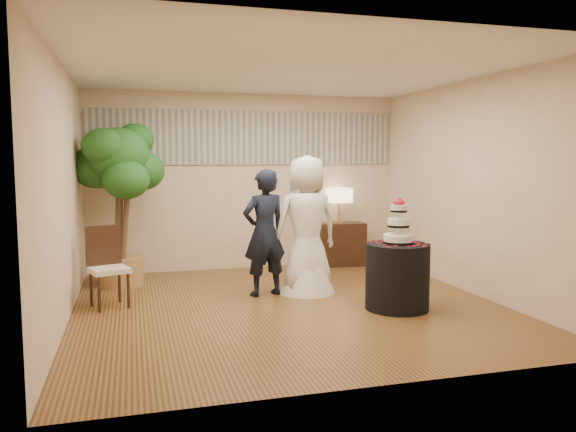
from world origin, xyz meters
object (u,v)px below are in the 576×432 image
object	(u,v)px
console	(339,244)
side_chair	(109,267)
table_lamp	(339,205)
wedding_cake	(398,221)
ficus_tree	(119,203)
bride	(306,224)
groom	(264,233)
cake_table	(397,276)

from	to	relation	value
console	side_chair	distance (m)	3.98
side_chair	table_lamp	bearing A→B (deg)	7.70
wedding_cake	table_lamp	world-z (taller)	wedding_cake
wedding_cake	ficus_tree	world-z (taller)	ficus_tree
bride	table_lamp	xyz separation A→B (m)	(1.08, 1.64, 0.10)
wedding_cake	groom	bearing A→B (deg)	141.50
bride	cake_table	bearing A→B (deg)	118.91
bride	side_chair	bearing A→B (deg)	-4.23
table_lamp	ficus_tree	distance (m)	3.52
groom	ficus_tree	bearing A→B (deg)	-44.72
bride	wedding_cake	bearing A→B (deg)	118.91
ficus_tree	bride	bearing A→B (deg)	-24.17
console	ficus_tree	xyz separation A→B (m)	(-3.47, -0.57, 0.80)
side_chair	ficus_tree	bearing A→B (deg)	66.44
ficus_tree	side_chair	size ratio (longest dim) A/B	2.40
bride	wedding_cake	size ratio (longest dim) A/B	3.33
cake_table	console	distance (m)	2.76
bride	side_chair	world-z (taller)	bride
cake_table	side_chair	distance (m)	3.42
table_lamp	side_chair	world-z (taller)	table_lamp
wedding_cake	side_chair	size ratio (longest dim) A/B	0.56
ficus_tree	side_chair	xyz separation A→B (m)	(-0.11, -1.17, -0.68)
groom	table_lamp	size ratio (longest dim) A/B	2.83
groom	wedding_cake	bearing A→B (deg)	127.79
groom	side_chair	bearing A→B (deg)	-11.26
console	ficus_tree	bearing A→B (deg)	-165.48
console	bride	bearing A→B (deg)	-118.20
bride	ficus_tree	world-z (taller)	ficus_tree
cake_table	wedding_cake	distance (m)	0.66
wedding_cake	ficus_tree	distance (m)	3.84
console	table_lamp	bearing A→B (deg)	0.00
bride	cake_table	xyz separation A→B (m)	(0.78, -1.10, -0.52)
groom	console	size ratio (longest dim) A/B	1.91
cake_table	console	xyz separation A→B (m)	(0.30, 2.74, -0.03)
console	groom	bearing A→B (deg)	-129.71
wedding_cake	console	distance (m)	2.84
bride	console	size ratio (longest dim) A/B	2.12
bride	console	xyz separation A→B (m)	(1.08, 1.64, -0.55)
cake_table	ficus_tree	world-z (taller)	ficus_tree
wedding_cake	side_chair	world-z (taller)	wedding_cake
side_chair	groom	bearing A→B (deg)	-15.88
bride	side_chair	distance (m)	2.53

